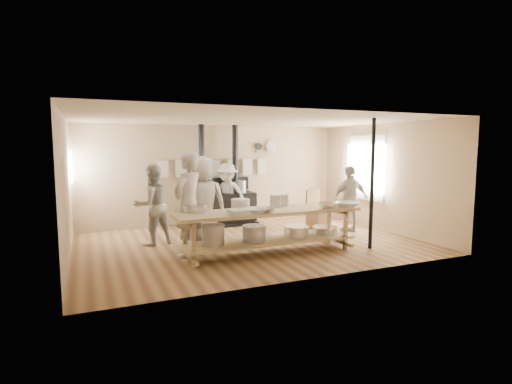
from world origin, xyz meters
TOP-DOWN VIEW (x-y plane):
  - ground at (0.00, 0.00)m, footprint 7.00×7.00m
  - room_shell at (0.00, 0.00)m, footprint 7.00×7.00m
  - window_right at (3.47, 0.60)m, footprint 0.09×1.50m
  - left_opening at (-3.45, 2.00)m, footprint 0.00×0.90m
  - stove at (-0.01, 2.12)m, footprint 1.90×0.75m
  - towel_rail at (0.00, 2.40)m, footprint 3.00×0.04m
  - back_wall_shelf at (1.46, 2.43)m, footprint 0.63×0.14m
  - prep_table at (-0.01, -0.90)m, footprint 3.60×0.90m
  - support_post at (2.05, -1.35)m, footprint 0.08×0.08m
  - cook_far_left at (-1.44, -0.46)m, footprint 0.85×0.82m
  - cook_left at (-1.93, 0.67)m, footprint 0.96×0.84m
  - cook_center at (-1.06, -0.09)m, footprint 1.02×0.78m
  - cook_right at (2.62, 0.11)m, footprint 0.95×0.44m
  - cook_by_window at (0.16, 1.95)m, footprint 1.18×1.14m
  - chair at (2.12, 0.72)m, footprint 0.54×0.54m
  - bowl_white_a at (-0.44, -1.23)m, footprint 0.52×0.52m
  - bowl_steel_a at (-0.14, -1.15)m, footprint 0.38×0.38m
  - bowl_white_b at (1.55, -1.23)m, footprint 0.62×0.62m
  - bowl_steel_b at (1.11, -1.23)m, footprint 0.49×0.49m
  - roasting_pan at (-0.68, -1.23)m, footprint 0.45×0.30m
  - mixing_bowl_large at (-1.36, -0.63)m, footprint 0.47×0.47m
  - bucket_galv at (0.32, -0.57)m, footprint 0.27×0.27m
  - deep_bowl_enamel at (-0.53, -0.77)m, footprint 0.39×0.39m
  - pitcher at (0.52, -0.57)m, footprint 0.16×0.16m

SIDE VIEW (x-z plane):
  - ground at x=0.00m, z-range 0.00..0.00m
  - chair at x=2.12m, z-range -0.20..0.77m
  - prep_table at x=-0.01m, z-range 0.10..0.95m
  - stove at x=-0.01m, z-range -0.78..1.82m
  - cook_right at x=2.62m, z-range 0.00..1.59m
  - cook_by_window at x=0.16m, z-range 0.00..1.62m
  - cook_left at x=-1.93m, z-range 0.00..1.67m
  - bowl_steel_a at x=-0.14m, z-range 0.85..0.94m
  - roasting_pan at x=-0.68m, z-range 0.85..0.95m
  - bowl_white_a at x=-0.44m, z-range 0.85..0.96m
  - bowl_white_b at x=1.55m, z-range 0.85..0.96m
  - bowl_steel_b at x=1.11m, z-range 0.85..0.96m
  - mixing_bowl_large at x=-1.36m, z-range 0.85..0.99m
  - cook_center at x=-1.06m, z-range 0.00..1.86m
  - deep_bowl_enamel at x=-0.53m, z-range 0.85..1.07m
  - bucket_galv at x=0.32m, z-range 0.85..1.08m
  - pitcher at x=0.52m, z-range 0.85..1.09m
  - cook_far_left at x=-1.44m, z-range 0.00..1.96m
  - support_post at x=2.05m, z-range 0.00..2.60m
  - window_right at x=3.47m, z-range 0.67..2.33m
  - towel_rail at x=0.00m, z-range 1.32..1.79m
  - left_opening at x=-3.45m, z-range 1.15..2.05m
  - room_shell at x=0.00m, z-range -1.88..5.12m
  - back_wall_shelf at x=1.46m, z-range 1.84..2.17m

